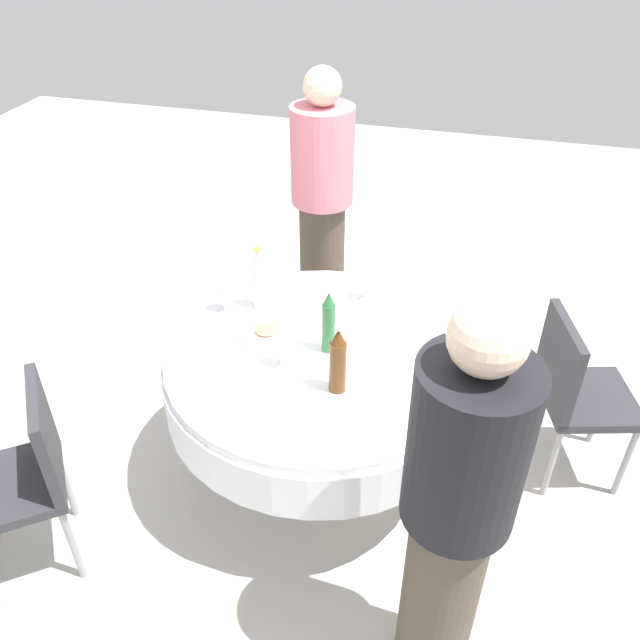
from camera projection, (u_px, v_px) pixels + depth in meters
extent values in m
plane|color=#B7B2A8|center=(320.00, 468.00, 3.21)|extent=(10.00, 10.00, 0.00)
cylinder|color=white|center=(320.00, 355.00, 2.79)|extent=(1.33, 1.33, 0.04)
cylinder|color=white|center=(320.00, 378.00, 2.86)|extent=(1.36, 1.36, 0.22)
cylinder|color=slate|center=(320.00, 434.00, 3.07)|extent=(0.14, 0.14, 0.48)
cylinder|color=slate|center=(320.00, 466.00, 3.20)|extent=(0.56, 0.56, 0.03)
cylinder|color=#2D6B38|center=(329.00, 328.00, 2.71)|extent=(0.06, 0.06, 0.23)
cone|color=#2D6B38|center=(329.00, 299.00, 2.63)|extent=(0.05, 0.05, 0.06)
cylinder|color=silver|center=(329.00, 291.00, 2.61)|extent=(0.02, 0.02, 0.01)
cylinder|color=silver|center=(260.00, 287.00, 2.99)|extent=(0.07, 0.07, 0.22)
cone|color=silver|center=(258.00, 258.00, 2.90)|extent=(0.06, 0.06, 0.08)
cylinder|color=gold|center=(257.00, 249.00, 2.87)|extent=(0.03, 0.03, 0.01)
cylinder|color=#593314|center=(338.00, 367.00, 2.51)|extent=(0.07, 0.07, 0.23)
cone|color=#593314|center=(338.00, 336.00, 2.42)|extent=(0.06, 0.06, 0.07)
cylinder|color=silver|center=(339.00, 328.00, 2.40)|extent=(0.03, 0.03, 0.01)
cylinder|color=white|center=(365.00, 298.00, 3.10)|extent=(0.06, 0.06, 0.00)
cylinder|color=white|center=(366.00, 290.00, 3.08)|extent=(0.01, 0.01, 0.08)
cylinder|color=white|center=(366.00, 277.00, 3.03)|extent=(0.06, 0.06, 0.06)
cylinder|color=white|center=(225.00, 309.00, 3.03)|extent=(0.06, 0.06, 0.00)
cylinder|color=white|center=(224.00, 303.00, 3.01)|extent=(0.01, 0.01, 0.07)
cylinder|color=white|center=(223.00, 290.00, 2.96)|extent=(0.07, 0.07, 0.07)
cylinder|color=white|center=(282.00, 365.00, 2.70)|extent=(0.06, 0.06, 0.00)
cylinder|color=white|center=(281.00, 356.00, 2.67)|extent=(0.01, 0.01, 0.08)
cylinder|color=white|center=(281.00, 341.00, 2.63)|extent=(0.07, 0.07, 0.07)
cylinder|color=maroon|center=(281.00, 345.00, 2.64)|extent=(0.06, 0.06, 0.03)
cylinder|color=white|center=(326.00, 314.00, 2.99)|extent=(0.22, 0.22, 0.02)
cylinder|color=white|center=(266.00, 333.00, 2.87)|extent=(0.24, 0.24, 0.02)
ellipsoid|color=tan|center=(266.00, 330.00, 2.85)|extent=(0.11, 0.09, 0.02)
cube|color=silver|center=(437.00, 394.00, 2.55)|extent=(0.11, 0.16, 0.00)
cube|color=silver|center=(373.00, 341.00, 2.83)|extent=(0.17, 0.08, 0.00)
cube|color=white|center=(290.00, 287.00, 3.17)|extent=(0.22, 0.22, 0.02)
cylinder|color=#4C3F33|center=(440.00, 592.00, 2.20)|extent=(0.26, 0.26, 0.86)
cylinder|color=black|center=(467.00, 447.00, 1.79)|extent=(0.34, 0.34, 0.56)
sphere|color=beige|center=(488.00, 337.00, 1.57)|extent=(0.21, 0.21, 0.21)
cylinder|color=#4C3F33|center=(322.00, 272.00, 3.84)|extent=(0.26, 0.26, 0.92)
cylinder|color=#D8727F|center=(322.00, 156.00, 3.42)|extent=(0.34, 0.34, 0.52)
sphere|color=beige|center=(322.00, 86.00, 3.21)|extent=(0.20, 0.20, 0.20)
cube|color=#2D2D33|center=(588.00, 399.00, 2.96)|extent=(0.49, 0.49, 0.04)
cube|color=#2D2D33|center=(559.00, 363.00, 2.83)|extent=(0.15, 0.40, 0.42)
cylinder|color=gray|center=(626.00, 462.00, 2.96)|extent=(0.03, 0.03, 0.43)
cylinder|color=gray|center=(599.00, 410.00, 3.23)|extent=(0.03, 0.03, 0.43)
cylinder|color=gray|center=(552.00, 462.00, 2.95)|extent=(0.03, 0.03, 0.43)
cylinder|color=gray|center=(531.00, 411.00, 3.23)|extent=(0.03, 0.03, 0.43)
cube|color=#2D2D33|center=(10.00, 487.00, 2.54)|extent=(0.56, 0.56, 0.04)
cube|color=#2D2D33|center=(46.00, 437.00, 2.48)|extent=(0.27, 0.34, 0.42)
cylinder|color=gray|center=(66.00, 482.00, 2.86)|extent=(0.03, 0.03, 0.43)
cylinder|color=gray|center=(73.00, 544.00, 2.60)|extent=(0.03, 0.03, 0.43)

